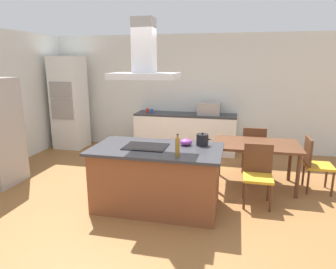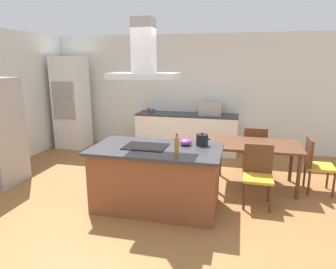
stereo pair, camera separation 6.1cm
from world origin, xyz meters
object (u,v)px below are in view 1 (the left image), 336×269
object	(u,v)px
chair_facing_island	(258,171)
cooktop	(146,147)
chair_at_right_end	(314,161)
wall_oven_stack	(69,103)
countertop_microwave	(209,109)
coffee_mug_blue	(152,111)
tea_kettle	(202,140)
coffee_mug_red	(147,110)
dining_table	(256,148)
chair_facing_back_wall	(254,147)
mixing_bowl	(186,142)
range_hood	(144,60)
olive_oil_bottle	(177,147)

from	to	relation	value
chair_facing_island	cooktop	bearing A→B (deg)	-163.77
chair_at_right_end	wall_oven_stack	bearing A→B (deg)	163.81
countertop_microwave	coffee_mug_blue	distance (m)	1.34
chair_at_right_end	tea_kettle	bearing A→B (deg)	-153.62
coffee_mug_red	chair_facing_island	distance (m)	3.47
coffee_mug_red	dining_table	size ratio (longest dim) A/B	0.06
chair_facing_back_wall	chair_facing_island	bearing A→B (deg)	-90.00
mixing_bowl	coffee_mug_red	distance (m)	3.02
mixing_bowl	range_hood	bearing A→B (deg)	-157.72
chair_facing_back_wall	range_hood	world-z (taller)	range_hood
wall_oven_stack	chair_at_right_end	world-z (taller)	wall_oven_stack
coffee_mug_red	coffee_mug_blue	world-z (taller)	same
mixing_bowl	chair_facing_island	distance (m)	1.16
olive_oil_bottle	dining_table	xyz separation A→B (m)	(1.06, 1.45, -0.36)
olive_oil_bottle	range_hood	distance (m)	1.24
olive_oil_bottle	coffee_mug_blue	size ratio (longest dim) A/B	3.27
coffee_mug_blue	chair_at_right_end	distance (m)	3.67
mixing_bowl	chair_at_right_end	distance (m)	2.20
countertop_microwave	dining_table	world-z (taller)	countertop_microwave
chair_facing_back_wall	range_hood	bearing A→B (deg)	-131.42
olive_oil_bottle	countertop_microwave	size ratio (longest dim) A/B	0.59
olive_oil_bottle	chair_facing_island	distance (m)	1.42
olive_oil_bottle	mixing_bowl	bearing A→B (deg)	88.36
dining_table	countertop_microwave	bearing A→B (deg)	118.68
cooktop	coffee_mug_red	world-z (taller)	coffee_mug_red
dining_table	chair_facing_island	world-z (taller)	chair_facing_island
coffee_mug_red	range_hood	world-z (taller)	range_hood
coffee_mug_blue	dining_table	distance (m)	2.89
coffee_mug_red	chair_at_right_end	xyz separation A→B (m)	(3.34, -1.78, -0.44)
chair_at_right_end	countertop_microwave	bearing A→B (deg)	136.90
chair_facing_island	chair_at_right_end	xyz separation A→B (m)	(0.92, 0.67, 0.00)
mixing_bowl	chair_at_right_end	bearing A→B (deg)	24.81
cooktop	coffee_mug_red	xyz separation A→B (m)	(-0.85, 2.91, 0.04)
countertop_microwave	chair_at_right_end	distance (m)	2.62
mixing_bowl	wall_oven_stack	xyz separation A→B (m)	(-3.28, 2.43, 0.15)
wall_oven_stack	range_hood	bearing A→B (deg)	-43.98
wall_oven_stack	chair_at_right_end	bearing A→B (deg)	-16.19
dining_table	range_hood	xyz separation A→B (m)	(-1.58, -1.13, 1.43)
countertop_microwave	chair_facing_island	xyz separation A→B (m)	(0.96, -2.42, -0.53)
wall_oven_stack	mixing_bowl	bearing A→B (deg)	-36.50
chair_facing_island	chair_at_right_end	size ratio (longest dim) A/B	1.00
tea_kettle	chair_facing_island	world-z (taller)	tea_kettle
mixing_bowl	countertop_microwave	size ratio (longest dim) A/B	0.35
olive_oil_bottle	chair_facing_back_wall	size ratio (longest dim) A/B	0.33
tea_kettle	dining_table	size ratio (longest dim) A/B	0.16
cooktop	chair_at_right_end	distance (m)	2.77
cooktop	wall_oven_stack	distance (m)	3.82
tea_kettle	chair_facing_island	bearing A→B (deg)	13.24
countertop_microwave	chair_facing_island	distance (m)	2.66
mixing_bowl	countertop_microwave	distance (m)	2.66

